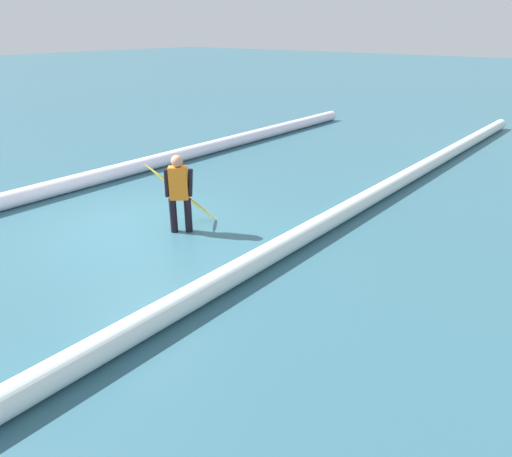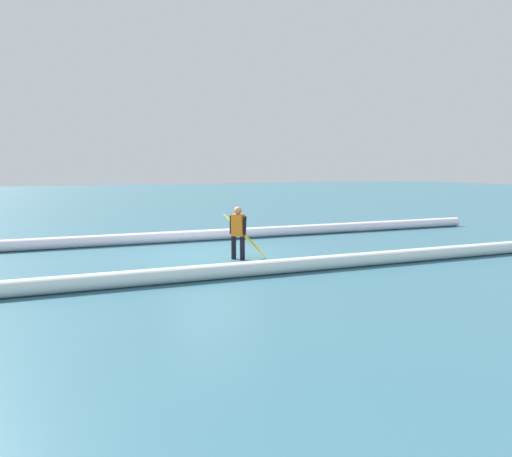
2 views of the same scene
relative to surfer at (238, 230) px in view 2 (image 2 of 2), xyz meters
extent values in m
plane|color=#315F6F|center=(0.43, -0.90, -0.84)|extent=(122.96, 122.96, 0.00)
cylinder|color=black|center=(0.09, -0.11, -0.50)|extent=(0.14, 0.14, 0.67)
cylinder|color=black|center=(-0.09, 0.11, -0.50)|extent=(0.14, 0.14, 0.67)
cube|color=orange|center=(0.00, 0.00, 0.14)|extent=(0.37, 0.39, 0.62)
sphere|color=tan|center=(0.00, 0.00, 0.56)|extent=(0.22, 0.22, 0.22)
cylinder|color=black|center=(0.14, -0.16, 0.14)|extent=(0.09, 0.11, 0.53)
cylinder|color=black|center=(-0.14, 0.16, 0.14)|extent=(0.09, 0.15, 0.53)
ellipsoid|color=yellow|center=(-0.32, -0.28, -0.21)|extent=(1.20, 1.04, 1.28)
ellipsoid|color=black|center=(-0.32, -0.28, -0.20)|extent=(0.89, 0.76, 1.03)
cylinder|color=white|center=(0.36, -3.80, -0.65)|extent=(24.32, 1.04, 0.38)
cylinder|color=white|center=(-1.96, 2.15, -0.65)|extent=(24.63, 1.09, 0.36)
camera|label=1|loc=(5.39, 6.09, 2.78)|focal=31.98mm
camera|label=2|loc=(4.72, 12.35, 1.75)|focal=33.21mm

